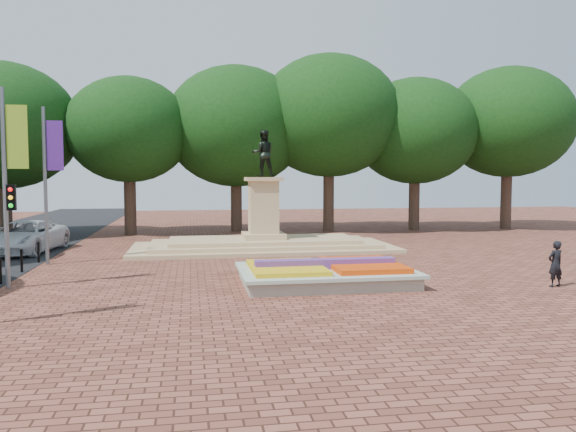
% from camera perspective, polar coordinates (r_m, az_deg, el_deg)
% --- Properties ---
extents(ground, '(90.00, 90.00, 0.00)m').
position_cam_1_polar(ground, '(22.56, 0.11, -6.00)').
color(ground, brown).
rests_on(ground, ground).
extents(flower_bed, '(6.30, 4.30, 0.91)m').
position_cam_1_polar(flower_bed, '(20.77, 3.88, -5.82)').
color(flower_bed, gray).
rests_on(flower_bed, ground).
extents(monument, '(14.00, 6.00, 6.40)m').
position_cam_1_polar(monument, '(30.28, -2.51, -1.76)').
color(monument, tan).
rests_on(monument, ground).
extents(tree_row_back, '(44.80, 8.80, 10.43)m').
position_cam_1_polar(tree_row_back, '(40.45, -1.06, 7.90)').
color(tree_row_back, '#3A2A1F').
rests_on(tree_row_back, ground).
extents(banner_poles, '(0.88, 11.17, 7.00)m').
position_cam_1_polar(banner_poles, '(21.49, -26.76, 3.46)').
color(banner_poles, slate).
rests_on(banner_poles, ground).
extents(van, '(3.57, 6.28, 1.65)m').
position_cam_1_polar(van, '(31.94, -25.16, -1.93)').
color(van, silver).
rests_on(van, ground).
extents(pedestrian, '(0.66, 0.50, 1.65)m').
position_cam_1_polar(pedestrian, '(22.17, 25.52, -4.41)').
color(pedestrian, black).
rests_on(pedestrian, ground).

